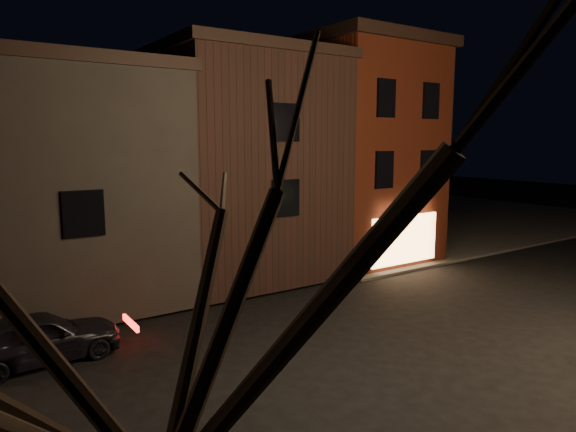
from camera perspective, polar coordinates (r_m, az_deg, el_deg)
The scene contains 7 objects.
ground at distance 15.11m, azimuth 6.81°, elevation -14.55°, with size 120.00×120.00×0.00m, color black.
sidewalk_far_right at distance 42.58m, azimuth 9.51°, elevation 0.49°, with size 30.00×30.00×0.12m, color #2D2B28.
corner_building at distance 26.31m, azimuth 6.66°, elevation 7.35°, with size 6.50×8.50×10.50m.
row_building_a at distance 23.54m, azimuth -7.18°, elevation 5.83°, with size 7.30×10.30×9.40m.
row_building_b at distance 21.28m, azimuth -24.84°, elevation 3.49°, with size 7.80×10.30×8.40m.
bare_tree_left at distance 3.67m, azimuth -14.97°, elevation 0.92°, with size 5.60×5.60×7.50m.
parked_car_a at distance 15.45m, azimuth -25.99°, elevation -12.07°, with size 1.65×4.11×1.40m, color black.
Camera 1 is at (-9.19, -10.44, 5.90)m, focal length 32.00 mm.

